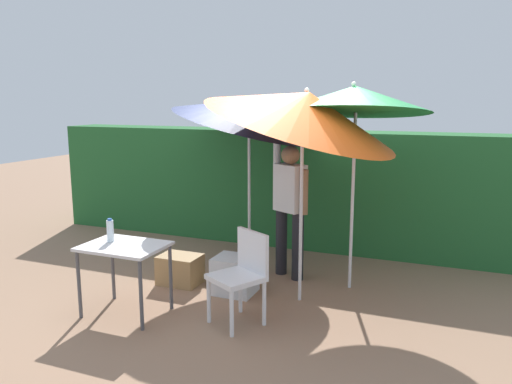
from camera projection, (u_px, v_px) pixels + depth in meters
The scene contains 11 objects.
ground_plane at pixel (246, 293), 5.54m from camera, with size 24.00×24.00×0.00m, color #937056.
hedge_row at pixel (302, 188), 7.32m from camera, with size 8.00×0.70×1.69m, color #23602D.
umbrella_rainbow at pixel (250, 113), 6.26m from camera, with size 1.97×1.94×2.39m.
umbrella_orange at pixel (355, 100), 5.33m from camera, with size 1.63×1.65×2.37m.
umbrella_yellow at pixel (305, 109), 5.03m from camera, with size 2.05×2.03×2.52m.
person_vendor at pixel (290, 201), 5.91m from camera, with size 0.53×0.36×1.88m.
chair_plastic at pixel (242, 272), 4.75m from camera, with size 0.60×0.60×0.89m.
cooler_box at pixel (235, 275), 5.52m from camera, with size 0.45×0.38×0.41m, color silver.
crate_cardboard at pixel (180, 269), 5.81m from camera, with size 0.47×0.36×0.34m, color #9E7A4C.
folding_table at pixel (124, 253), 4.91m from camera, with size 0.80×0.60×0.72m.
bottle_water at pixel (110, 231), 4.99m from camera, with size 0.07×0.07×0.24m.
Camera 1 is at (2.05, -4.82, 2.13)m, focal length 34.86 mm.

